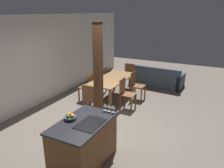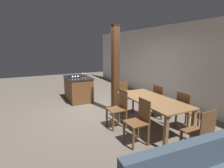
{
  "view_description": "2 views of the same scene",
  "coord_description": "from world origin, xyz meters",
  "views": [
    {
      "loc": [
        -4.32,
        -2.3,
        2.81
      ],
      "look_at": [
        0.6,
        0.2,
        0.95
      ],
      "focal_mm": 35.0,
      "sensor_mm": 36.0,
      "label": 1
    },
    {
      "loc": [
        4.82,
        -1.9,
        1.96
      ],
      "look_at": [
        0.6,
        0.2,
        0.95
      ],
      "focal_mm": 28.0,
      "sensor_mm": 36.0,
      "label": 2
    }
  ],
  "objects": [
    {
      "name": "ground_plane",
      "position": [
        0.0,
        0.0,
        0.0
      ],
      "size": [
        16.0,
        16.0,
        0.0
      ],
      "primitive_type": "plane",
      "color": "#665B51"
    },
    {
      "name": "wall_back",
      "position": [
        0.0,
        2.67,
        1.35
      ],
      "size": [
        11.2,
        0.08,
        2.7
      ],
      "color": "silver",
      "rests_on": "ground_plane"
    },
    {
      "name": "kitchen_island",
      "position": [
        -1.4,
        -0.22,
        0.44
      ],
      "size": [
        1.31,
        0.81,
        0.89
      ],
      "color": "brown",
      "rests_on": "ground_plane"
    },
    {
      "name": "fruit_bowl",
      "position": [
        -1.42,
        0.04,
        0.93
      ],
      "size": [
        0.23,
        0.23,
        0.11
      ],
      "color": "#383D47",
      "rests_on": "kitchen_island"
    },
    {
      "name": "wine_glass_near",
      "position": [
        -0.82,
        -0.54,
        1.01
      ],
      "size": [
        0.07,
        0.07,
        0.15
      ],
      "color": "silver",
      "rests_on": "kitchen_island"
    },
    {
      "name": "wine_glass_middle",
      "position": [
        -0.82,
        -0.45,
        1.01
      ],
      "size": [
        0.07,
        0.07,
        0.15
      ],
      "color": "silver",
      "rests_on": "kitchen_island"
    },
    {
      "name": "wine_glass_far",
      "position": [
        -0.82,
        -0.36,
        1.01
      ],
      "size": [
        0.07,
        0.07,
        0.15
      ],
      "color": "silver",
      "rests_on": "kitchen_island"
    },
    {
      "name": "dining_table",
      "position": [
        1.68,
        0.73,
        0.65
      ],
      "size": [
        1.9,
        0.88,
        0.74
      ],
      "color": "olive",
      "rests_on": "ground_plane"
    },
    {
      "name": "dining_chair_near_left",
      "position": [
        1.25,
        0.07,
        0.49
      ],
      "size": [
        0.4,
        0.4,
        0.93
      ],
      "color": "brown",
      "rests_on": "ground_plane"
    },
    {
      "name": "dining_chair_near_right",
      "position": [
        2.1,
        0.07,
        0.49
      ],
      "size": [
        0.4,
        0.4,
        0.93
      ],
      "color": "brown",
      "rests_on": "ground_plane"
    },
    {
      "name": "dining_chair_far_left",
      "position": [
        1.25,
        1.4,
        0.49
      ],
      "size": [
        0.4,
        0.4,
        0.93
      ],
      "rotation": [
        0.0,
        0.0,
        3.14
      ],
      "color": "brown",
      "rests_on": "ground_plane"
    },
    {
      "name": "dining_chair_far_right",
      "position": [
        2.1,
        1.4,
        0.49
      ],
      "size": [
        0.4,
        0.4,
        0.93
      ],
      "rotation": [
        0.0,
        0.0,
        3.14
      ],
      "color": "brown",
      "rests_on": "ground_plane"
    },
    {
      "name": "dining_chair_head_end",
      "position": [
        0.36,
        0.73,
        0.49
      ],
      "size": [
        0.4,
        0.4,
        0.93
      ],
      "rotation": [
        0.0,
        0.0,
        1.57
      ],
      "color": "brown",
      "rests_on": "ground_plane"
    },
    {
      "name": "dining_chair_foot_end",
      "position": [
        3.0,
        0.73,
        0.49
      ],
      "size": [
        0.4,
        0.4,
        0.93
      ],
      "rotation": [
        0.0,
        0.0,
        -1.57
      ],
      "color": "brown",
      "rests_on": "ground_plane"
    },
    {
      "name": "timber_post",
      "position": [
        0.31,
        0.45,
        1.28
      ],
      "size": [
        0.19,
        0.19,
        2.56
      ],
      "color": "#4C2D19",
      "rests_on": "ground_plane"
    }
  ]
}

